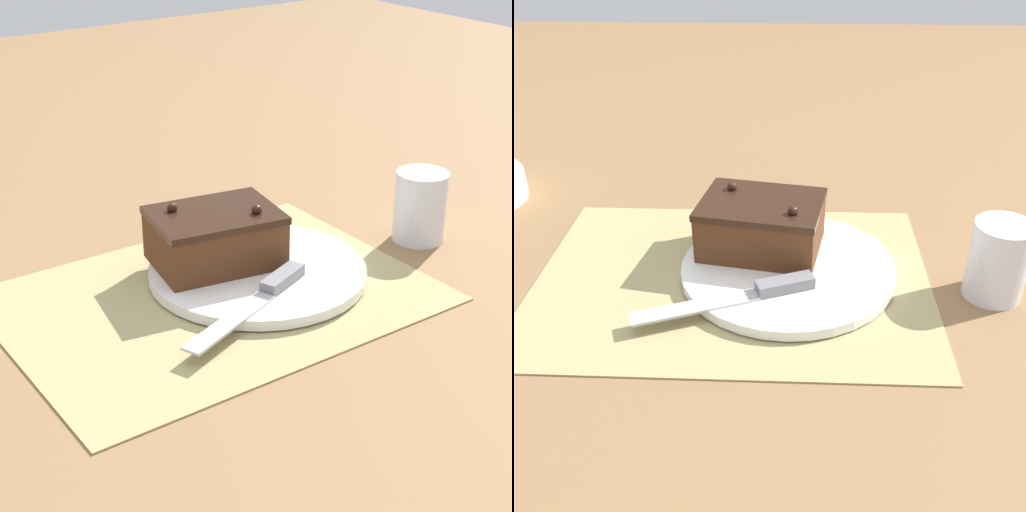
{
  "view_description": "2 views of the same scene",
  "coord_description": "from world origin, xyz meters",
  "views": [
    {
      "loc": [
        -0.44,
        -0.71,
        0.46
      ],
      "look_at": [
        0.04,
        -0.02,
        0.05
      ],
      "focal_mm": 60.0,
      "sensor_mm": 36.0,
      "label": 1
    },
    {
      "loc": [
        0.07,
        -0.58,
        0.4
      ],
      "look_at": [
        0.04,
        -0.0,
        0.03
      ],
      "focal_mm": 42.0,
      "sensor_mm": 36.0,
      "label": 2
    }
  ],
  "objects": [
    {
      "name": "drinking_glass",
      "position": [
        0.3,
        -0.02,
        0.04
      ],
      "size": [
        0.07,
        0.07,
        0.09
      ],
      "color": "white",
      "rests_on": "ground_plane"
    },
    {
      "name": "placemat_woven",
      "position": [
        0.0,
        0.0,
        0.0
      ],
      "size": [
        0.46,
        0.34,
        0.0
      ],
      "primitive_type": "cube",
      "color": "tan",
      "rests_on": "ground_plane"
    },
    {
      "name": "serving_knife",
      "position": [
        0.03,
        -0.05,
        0.02
      ],
      "size": [
        0.2,
        0.09,
        0.01
      ],
      "rotation": [
        0.0,
        0.0,
        1.95
      ],
      "color": "slate",
      "rests_on": "cake_plate"
    },
    {
      "name": "cake_plate",
      "position": [
        0.06,
        0.01,
        0.01
      ],
      "size": [
        0.25,
        0.25,
        0.01
      ],
      "color": "white",
      "rests_on": "placemat_woven"
    },
    {
      "name": "ground_plane",
      "position": [
        0.0,
        0.0,
        0.0
      ],
      "size": [
        3.0,
        3.0,
        0.0
      ],
      "primitive_type": "plane",
      "color": "olive"
    },
    {
      "name": "chocolate_cake",
      "position": [
        0.03,
        0.05,
        0.05
      ],
      "size": [
        0.16,
        0.13,
        0.07
      ],
      "rotation": [
        0.0,
        0.0,
        -0.17
      ],
      "color": "#512D19",
      "rests_on": "cake_plate"
    }
  ]
}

